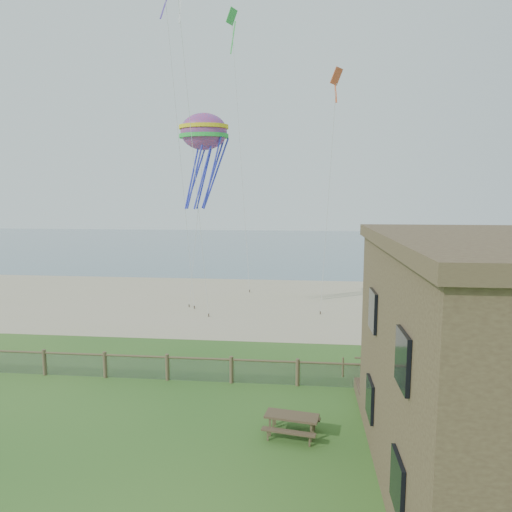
% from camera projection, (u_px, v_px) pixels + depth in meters
% --- Properties ---
extents(ground, '(160.00, 160.00, 0.00)m').
position_uv_depth(ground, '(203.00, 457.00, 14.91)').
color(ground, '#27551D').
rests_on(ground, ground).
extents(sand_beach, '(72.00, 20.00, 0.02)m').
position_uv_depth(sand_beach, '(263.00, 302.00, 36.60)').
color(sand_beach, tan).
rests_on(sand_beach, ground).
extents(ocean, '(160.00, 68.00, 0.02)m').
position_uv_depth(ocean, '(285.00, 245.00, 80.00)').
color(ocean, slate).
rests_on(ocean, ground).
extents(chainlink_fence, '(36.20, 0.20, 1.25)m').
position_uv_depth(chainlink_fence, '(231.00, 371.00, 20.75)').
color(chainlink_fence, brown).
rests_on(chainlink_fence, ground).
extents(picnic_table, '(2.10, 1.72, 0.80)m').
position_uv_depth(picnic_table, '(292.00, 425.00, 16.21)').
color(picnic_table, brown).
rests_on(picnic_table, ground).
extents(octopus_kite, '(3.52, 2.62, 6.87)m').
position_uv_depth(octopus_kite, '(204.00, 159.00, 30.46)').
color(octopus_kite, '#FB2738').
extents(kite_red, '(1.65, 1.54, 1.81)m').
position_uv_depth(kite_red, '(336.00, 82.00, 26.95)').
color(kite_red, '#D85226').
extents(kite_green, '(2.08, 1.73, 2.77)m').
position_uv_depth(kite_green, '(232.00, 28.00, 33.87)').
color(kite_green, green).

